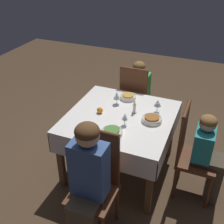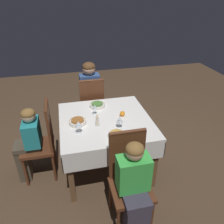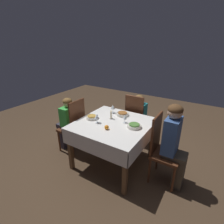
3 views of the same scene
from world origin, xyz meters
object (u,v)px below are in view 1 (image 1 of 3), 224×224
(chair_south, at_px, (96,180))
(chair_east, at_px, (191,150))
(bowl_south, at_px, (112,132))
(orange_fruit, at_px, (100,110))
(person_adult_denim, at_px, (87,181))
(person_child_green, at_px, (139,92))
(person_child_teal, at_px, (209,155))
(wine_glass_north, at_px, (117,96))
(bowl_east, at_px, (152,119))
(candle_centerpiece, at_px, (134,108))
(wine_glass_east, at_px, (158,103))
(chair_north, at_px, (135,99))
(wine_glass_south, at_px, (125,117))
(dining_table, at_px, (120,123))
(bowl_north, at_px, (128,97))

(chair_south, height_order, chair_east, same)
(bowl_south, height_order, orange_fruit, orange_fruit)
(person_adult_denim, relative_size, person_child_green, 1.18)
(person_child_teal, bearing_deg, wine_glass_north, 76.70)
(bowl_east, height_order, orange_fruit, orange_fruit)
(bowl_east, bearing_deg, bowl_south, -129.32)
(candle_centerpiece, bearing_deg, wine_glass_east, 25.27)
(chair_north, distance_m, bowl_east, 0.89)
(bowl_east, relative_size, candle_centerpiece, 1.42)
(person_child_green, xyz_separation_m, wine_glass_south, (0.18, -1.10, 0.28))
(chair_south, bearing_deg, wine_glass_north, 100.86)
(dining_table, height_order, chair_north, chair_north)
(bowl_east, xyz_separation_m, orange_fruit, (-0.57, -0.05, 0.01))
(wine_glass_north, distance_m, wine_glass_east, 0.47)
(person_adult_denim, xyz_separation_m, person_child_teal, (0.89, 0.89, -0.15))
(wine_glass_north, bearing_deg, person_child_teal, -13.30)
(person_adult_denim, relative_size, bowl_south, 5.78)
(wine_glass_north, height_order, orange_fruit, wine_glass_north)
(bowl_north, bearing_deg, chair_north, 94.55)
(chair_east, height_order, wine_glass_east, chair_east)
(person_child_green, height_order, candle_centerpiece, person_child_green)
(wine_glass_north, height_order, candle_centerpiece, wine_glass_north)
(dining_table, distance_m, wine_glass_south, 0.26)
(bowl_south, bearing_deg, chair_north, 96.19)
(person_adult_denim, height_order, bowl_south, person_adult_denim)
(wine_glass_south, bearing_deg, orange_fruit, 159.81)
(bowl_east, height_order, wine_glass_east, wine_glass_east)
(chair_south, height_order, wine_glass_south, chair_south)
(chair_south, height_order, bowl_east, chair_south)
(bowl_south, relative_size, bowl_east, 1.00)
(chair_east, bearing_deg, wine_glass_south, 99.56)
(chair_north, height_order, orange_fruit, chair_north)
(chair_south, distance_m, person_child_teal, 1.15)
(dining_table, xyz_separation_m, person_adult_denim, (0.06, -0.93, 0.03))
(wine_glass_east, bearing_deg, bowl_east, -91.01)
(person_child_green, xyz_separation_m, wine_glass_north, (-0.05, -0.73, 0.29))
(person_child_green, distance_m, wine_glass_north, 0.79)
(chair_north, height_order, chair_east, same)
(person_child_teal, distance_m, bowl_north, 1.11)
(chair_north, relative_size, bowl_south, 4.88)
(wine_glass_south, bearing_deg, wine_glass_north, 121.99)
(chair_north, height_order, wine_glass_north, chair_north)
(person_adult_denim, height_order, person_child_teal, person_adult_denim)
(chair_south, bearing_deg, dining_table, 94.72)
(bowl_east, bearing_deg, wine_glass_north, 157.15)
(chair_south, distance_m, bowl_south, 0.49)
(person_child_green, height_order, wine_glass_east, person_child_green)
(dining_table, distance_m, candle_centerpiece, 0.22)
(dining_table, bearing_deg, chair_east, -2.83)
(wine_glass_north, xyz_separation_m, wine_glass_east, (0.47, 0.00, 0.00))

